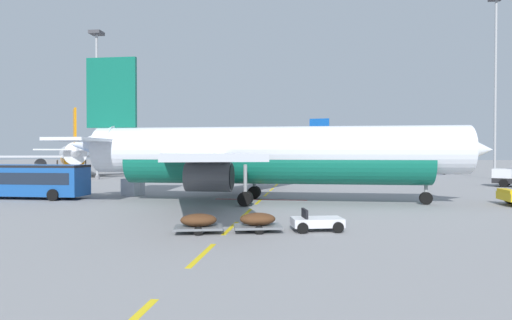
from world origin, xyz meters
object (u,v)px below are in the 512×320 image
at_px(airliner_far_center, 381,155).
at_px(airliner_mid_left, 71,156).
at_px(apron_shuttle_bus, 20,179).
at_px(baggage_train, 258,222).
at_px(airliner_foreground, 267,154).
at_px(apron_light_mast_far, 496,67).
at_px(uld_cargo_container, 133,187).
at_px(apron_light_mast_near, 97,86).

bearing_deg(airliner_far_center, airliner_mid_left, -167.58).
bearing_deg(airliner_far_center, apron_shuttle_bus, -128.13).
bearing_deg(baggage_train, airliner_foreground, 93.84).
relative_size(airliner_far_center, apron_light_mast_far, 1.12).
distance_m(uld_cargo_container, apron_light_mast_far, 57.04).
relative_size(airliner_mid_left, apron_light_mast_near, 1.28).
xyz_separation_m(baggage_train, apron_light_mast_near, (-29.66, 39.28, 13.66)).
relative_size(airliner_mid_left, airliner_far_center, 0.92).
relative_size(uld_cargo_container, apron_light_mast_far, 0.07).
bearing_deg(airliner_far_center, airliner_foreground, -108.99).
xyz_separation_m(apron_shuttle_bus, apron_light_mast_far, (53.83, 34.88, 15.45)).
relative_size(airliner_foreground, apron_shuttle_bus, 2.88).
bearing_deg(apron_light_mast_far, airliner_far_center, 133.74).
bearing_deg(airliner_far_center, baggage_train, -104.55).
distance_m(airliner_foreground, baggage_train, 13.45).
bearing_deg(apron_light_mast_near, apron_light_mast_far, 8.05).
distance_m(apron_shuttle_bus, apron_light_mast_far, 65.98).
height_order(airliner_far_center, apron_shuttle_bus, airliner_far_center).
relative_size(airliner_far_center, baggage_train, 3.60).
height_order(airliner_far_center, uld_cargo_container, airliner_far_center).
relative_size(airliner_mid_left, apron_shuttle_bus, 2.40).
xyz_separation_m(airliner_mid_left, uld_cargo_container, (26.50, -33.54, -2.75)).
bearing_deg(airliner_foreground, airliner_far_center, 71.01).
distance_m(apron_shuttle_bus, baggage_train, 26.38).
height_order(apron_shuttle_bus, uld_cargo_container, apron_shuttle_bus).
relative_size(airliner_mid_left, baggage_train, 3.32).
distance_m(airliner_foreground, apron_light_mast_far, 48.98).
relative_size(uld_cargo_container, apron_light_mast_near, 0.09).
height_order(airliner_mid_left, airliner_far_center, airliner_far_center).
distance_m(baggage_train, apron_light_mast_near, 51.08).
relative_size(apron_shuttle_bus, uld_cargo_container, 6.09).
bearing_deg(apron_light_mast_far, apron_shuttle_bus, -147.06).
distance_m(airliner_foreground, airliner_far_center, 52.93).
height_order(uld_cargo_container, apron_light_mast_near, apron_light_mast_near).
bearing_deg(airliner_mid_left, apron_light_mast_far, -2.10).
distance_m(airliner_mid_left, airliner_far_center, 58.38).
xyz_separation_m(uld_cargo_container, apron_light_mast_far, (45.04, 30.91, 16.40)).
relative_size(apron_shuttle_bus, apron_light_mast_near, 0.53).
bearing_deg(apron_light_mast_near, airliner_far_center, 27.29).
height_order(airliner_far_center, apron_light_mast_far, apron_light_mast_far).
distance_m(airliner_foreground, apron_light_mast_near, 40.31).
distance_m(airliner_mid_left, apron_light_mast_far, 72.89).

